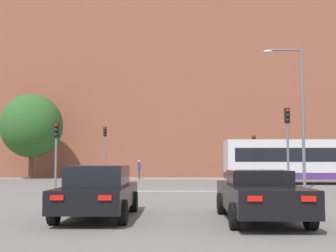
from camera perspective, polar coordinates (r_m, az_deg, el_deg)
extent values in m
cube|color=silver|center=(22.18, 1.07, -8.81)|extent=(9.80, 0.30, 0.01)
cube|color=gray|center=(36.24, 1.00, -7.15)|extent=(70.89, 2.50, 0.01)
cube|color=brown|center=(46.95, 0.43, 4.82)|extent=(45.50, 13.80, 18.59)
cube|color=#5B5954|center=(49.56, 0.42, 16.27)|extent=(46.41, 14.35, 1.36)
cube|color=black|center=(12.30, -9.42, -9.33)|extent=(1.84, 4.35, 0.58)
cube|color=black|center=(12.22, -9.42, -6.64)|extent=(1.57, 1.96, 0.57)
cylinder|color=black|center=(13.82, -12.00, -9.97)|extent=(0.22, 0.64, 0.64)
cylinder|color=black|center=(13.53, -4.68, -10.17)|extent=(0.22, 0.64, 0.64)
cylinder|color=black|center=(11.23, -15.20, -11.19)|extent=(0.22, 0.64, 0.64)
cylinder|color=black|center=(10.87, -6.17, -11.55)|extent=(0.22, 0.64, 0.64)
cube|color=red|center=(10.29, -14.83, -9.37)|extent=(0.32, 0.05, 0.12)
cube|color=red|center=(10.04, -8.55, -9.59)|extent=(0.32, 0.05, 0.12)
cube|color=black|center=(11.75, 12.36, -9.35)|extent=(1.87, 4.59, 0.65)
cube|color=black|center=(11.83, 12.21, -6.81)|extent=(1.60, 1.38, 0.38)
cylinder|color=black|center=(13.05, 7.23, -10.36)|extent=(0.22, 0.64, 0.64)
cylinder|color=black|center=(13.36, 14.98, -10.11)|extent=(0.22, 0.64, 0.64)
cylinder|color=black|center=(10.24, 8.99, -11.95)|extent=(0.22, 0.64, 0.64)
cylinder|color=black|center=(10.63, 18.75, -11.49)|extent=(0.22, 0.64, 0.64)
cube|color=red|center=(9.36, 11.66, -9.61)|extent=(0.32, 0.05, 0.12)
cube|color=red|center=(9.64, 18.49, -9.32)|extent=(0.32, 0.05, 0.12)
cube|color=silver|center=(30.06, 18.47, -4.32)|extent=(11.16, 2.57, 2.60)
cube|color=#4C2870|center=(30.08, 18.52, -6.37)|extent=(11.18, 2.59, 0.44)
cube|color=black|center=(30.06, 18.46, -3.74)|extent=(10.27, 2.60, 0.90)
cylinder|color=black|center=(30.44, 11.56, -6.62)|extent=(1.00, 0.28, 1.00)
cylinder|color=black|center=(28.02, 12.49, -6.80)|extent=(1.00, 0.28, 1.00)
cylinder|color=slate|center=(36.11, 11.61, -4.81)|extent=(0.12, 0.12, 2.86)
cube|color=black|center=(36.15, 11.57, -1.91)|extent=(0.26, 0.20, 0.80)
sphere|color=red|center=(36.03, 11.60, -1.50)|extent=(0.17, 0.17, 0.17)
sphere|color=black|center=(36.02, 11.61, -1.90)|extent=(0.17, 0.17, 0.17)
sphere|color=black|center=(36.01, 11.61, -2.31)|extent=(0.17, 0.17, 0.17)
cylinder|color=slate|center=(23.52, 15.95, -3.99)|extent=(0.12, 0.12, 3.62)
cube|color=black|center=(23.64, 15.83, 1.38)|extent=(0.26, 0.20, 0.80)
sphere|color=red|center=(23.54, 15.90, 2.03)|extent=(0.17, 0.17, 0.17)
sphere|color=black|center=(23.51, 15.92, 1.41)|extent=(0.17, 0.17, 0.17)
sphere|color=black|center=(23.49, 15.93, 0.79)|extent=(0.17, 0.17, 0.17)
cylinder|color=slate|center=(23.32, -14.96, -4.98)|extent=(0.12, 0.12, 2.83)
cube|color=black|center=(23.37, -14.87, -0.53)|extent=(0.26, 0.20, 0.80)
sphere|color=red|center=(23.27, -14.94, 0.12)|extent=(0.17, 0.17, 0.17)
sphere|color=black|center=(23.25, -14.95, -0.51)|extent=(0.17, 0.17, 0.17)
sphere|color=black|center=(23.23, -14.97, -1.14)|extent=(0.17, 0.17, 0.17)
cylinder|color=slate|center=(36.16, -8.56, -4.24)|extent=(0.12, 0.12, 3.63)
cube|color=black|center=(36.24, -8.52, -0.74)|extent=(0.26, 0.20, 0.80)
sphere|color=red|center=(36.13, -8.55, -0.32)|extent=(0.17, 0.17, 0.17)
sphere|color=black|center=(36.11, -8.56, -0.73)|extent=(0.17, 0.17, 0.17)
sphere|color=black|center=(36.09, -8.56, -1.13)|extent=(0.17, 0.17, 0.17)
cylinder|color=slate|center=(23.17, 17.81, 1.00)|extent=(0.16, 0.16, 7.61)
cylinder|color=slate|center=(23.56, 15.50, 9.89)|extent=(1.77, 0.10, 0.10)
ellipsoid|color=#B2B2B7|center=(23.33, 13.38, 9.74)|extent=(0.50, 0.36, 0.22)
cylinder|color=#333851|center=(35.74, -3.92, -6.57)|extent=(0.13, 0.13, 0.76)
cylinder|color=#333851|center=(35.57, -3.93, -6.58)|extent=(0.13, 0.13, 0.76)
cube|color=navy|center=(35.63, -3.92, -5.48)|extent=(0.24, 0.41, 0.61)
sphere|color=tan|center=(35.63, -3.92, -4.81)|extent=(0.23, 0.23, 0.23)
cylinder|color=#4C3823|center=(37.72, -18.10, -5.07)|extent=(0.36, 0.36, 2.32)
ellipsoid|color=#285623|center=(37.82, -17.98, 0.04)|extent=(5.22, 5.22, 5.48)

